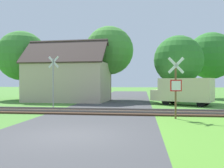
{
  "coord_description": "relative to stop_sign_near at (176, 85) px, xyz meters",
  "views": [
    {
      "loc": [
        2.56,
        -8.73,
        1.95
      ],
      "look_at": [
        0.5,
        7.78,
        1.8
      ],
      "focal_mm": 40.0,
      "sensor_mm": 36.0,
      "label": 1
    }
  ],
  "objects": [
    {
      "name": "tree_far",
      "position": [
        6.24,
        17.31,
        3.23
      ],
      "size": [
        5.5,
        5.5,
        7.77
      ],
      "color": "#513823",
      "rests_on": "ground"
    },
    {
      "name": "stop_sign_near",
      "position": [
        0.0,
        0.0,
        0.0
      ],
      "size": [
        0.87,
        0.21,
        3.24
      ],
      "rotation": [
        0.0,
        0.0,
        3.32
      ],
      "color": "brown",
      "rests_on": "ground"
    },
    {
      "name": "tree_left",
      "position": [
        -15.22,
        13.12,
        3.07
      ],
      "size": [
        5.51,
        5.51,
        7.61
      ],
      "color": "#513823",
      "rests_on": "ground"
    },
    {
      "name": "mail_truck",
      "position": [
        1.66,
        7.98,
        -0.55
      ],
      "size": [
        5.21,
        3.86,
        2.24
      ],
      "rotation": [
        0.0,
        0.0,
        1.1
      ],
      "color": "beige",
      "rests_on": "ground"
    },
    {
      "name": "house",
      "position": [
        -9.17,
        10.83,
        0.3
      ],
      "size": [
        8.46,
        5.66,
        6.13
      ],
      "rotation": [
        0.0,
        0.0,
        -0.06
      ],
      "color": "#C6B293",
      "rests_on": "ground"
    },
    {
      "name": "tree_center",
      "position": [
        -5.37,
        13.56,
        3.55
      ],
      "size": [
        5.25,
        5.25,
        7.98
      ],
      "color": "#513823",
      "rests_on": "ground"
    },
    {
      "name": "road_asphalt",
      "position": [
        -4.26,
        -2.63,
        -1.78
      ],
      "size": [
        6.46,
        80.0,
        0.01
      ],
      "primitive_type": "cube",
      "color": "#424244",
      "rests_on": "ground"
    },
    {
      "name": "ground_plane",
      "position": [
        -4.26,
        -4.63,
        -1.78
      ],
      "size": [
        160.0,
        160.0,
        0.0
      ],
      "primitive_type": "plane",
      "color": "#4C8433"
    },
    {
      "name": "rail_track",
      "position": [
        -4.26,
        2.15,
        -1.73
      ],
      "size": [
        60.0,
        2.6,
        0.22
      ],
      "color": "#422D1E",
      "rests_on": "ground"
    },
    {
      "name": "crossing_sign_far",
      "position": [
        -8.14,
        3.94,
        0.4
      ],
      "size": [
        0.86,
        0.22,
        3.81
      ],
      "rotation": [
        0.0,
        0.0,
        -0.22
      ],
      "color": "#9E9EA5",
      "rests_on": "ground"
    },
    {
      "name": "tree_right",
      "position": [
        1.65,
        11.1,
        2.25
      ],
      "size": [
        4.66,
        4.66,
        6.37
      ],
      "color": "#513823",
      "rests_on": "ground"
    }
  ]
}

